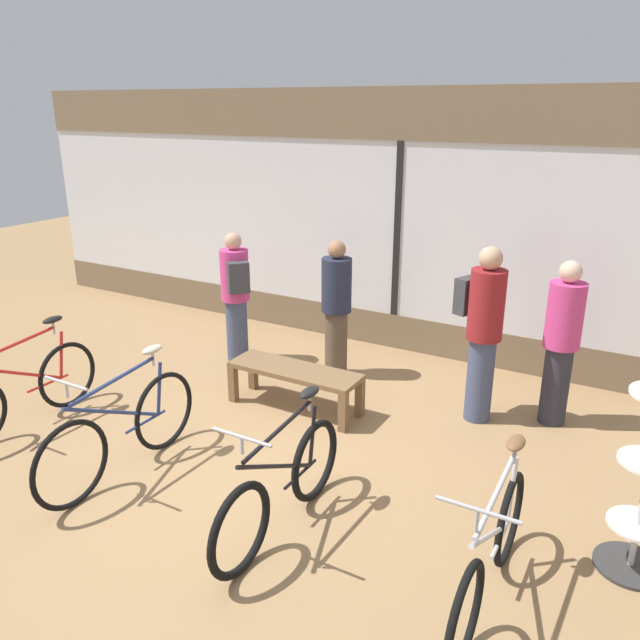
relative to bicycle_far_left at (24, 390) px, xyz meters
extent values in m
plane|color=#99754C|center=(2.28, 0.30, -0.39)|extent=(24.00, 24.00, 0.00)
cube|color=#7A664C|center=(2.28, 3.74, -0.16)|extent=(12.00, 0.08, 0.45)
cube|color=white|center=(2.28, 3.74, 1.14)|extent=(12.00, 0.04, 2.15)
cube|color=#7A664C|center=(2.28, 3.74, 2.51)|extent=(12.00, 0.08, 0.60)
cube|color=black|center=(2.28, 3.71, 1.14)|extent=(0.08, 0.02, 2.15)
torus|color=black|center=(0.00, 0.51, -0.04)|extent=(0.05, 0.69, 0.69)
cylinder|color=red|center=(0.00, -0.06, 0.20)|extent=(0.03, 0.98, 0.51)
cylinder|color=red|center=(0.00, 0.47, 0.20)|extent=(0.03, 0.11, 0.49)
cylinder|color=red|center=(0.00, -0.03, 0.47)|extent=(0.03, 0.91, 0.10)
cylinder|color=red|center=(0.00, 0.27, -0.04)|extent=(0.03, 0.47, 0.03)
cylinder|color=#B2B2B7|center=(0.00, 0.43, 0.51)|extent=(0.02, 0.02, 0.14)
ellipsoid|color=black|center=(0.00, 0.43, 0.59)|extent=(0.11, 0.22, 0.06)
torus|color=black|center=(1.46, 0.38, -0.03)|extent=(0.05, 0.72, 0.72)
torus|color=black|center=(1.46, -0.65, -0.03)|extent=(0.05, 0.72, 0.72)
cylinder|color=navy|center=(1.46, -0.17, 0.21)|extent=(0.03, 0.97, 0.51)
cylinder|color=navy|center=(1.46, 0.34, 0.21)|extent=(0.03, 0.11, 0.49)
cylinder|color=navy|center=(1.46, -0.14, 0.49)|extent=(0.03, 0.90, 0.10)
cylinder|color=navy|center=(1.46, 0.15, -0.03)|extent=(0.03, 0.47, 0.03)
cylinder|color=#B2B2B7|center=(1.46, 0.30, 0.52)|extent=(0.02, 0.02, 0.14)
ellipsoid|color=#B2A893|center=(1.46, 0.30, 0.60)|extent=(0.11, 0.22, 0.06)
cylinder|color=#B2B2B7|center=(1.46, -0.59, 0.58)|extent=(0.02, 0.02, 0.12)
cylinder|color=#ADADB2|center=(1.46, -0.59, 0.64)|extent=(0.46, 0.02, 0.02)
torus|color=black|center=(3.04, 0.39, -0.06)|extent=(0.06, 0.66, 0.66)
torus|color=black|center=(3.04, -0.60, -0.06)|extent=(0.06, 0.66, 0.66)
cylinder|color=black|center=(3.04, -0.15, 0.18)|extent=(0.03, 0.92, 0.51)
cylinder|color=black|center=(3.04, 0.35, 0.18)|extent=(0.03, 0.11, 0.49)
cylinder|color=black|center=(3.04, -0.12, 0.46)|extent=(0.03, 0.85, 0.10)
cylinder|color=black|center=(3.04, 0.16, -0.06)|extent=(0.03, 0.44, 0.03)
cylinder|color=#B2B2B7|center=(3.04, 0.31, 0.49)|extent=(0.02, 0.02, 0.14)
ellipsoid|color=black|center=(3.04, 0.31, 0.57)|extent=(0.11, 0.22, 0.06)
cylinder|color=#B2B2B7|center=(3.04, -0.54, 0.55)|extent=(0.02, 0.02, 0.12)
cylinder|color=#ADADB2|center=(3.04, -0.54, 0.61)|extent=(0.46, 0.02, 0.02)
torus|color=black|center=(4.56, 0.41, -0.06)|extent=(0.05, 0.65, 0.65)
torus|color=black|center=(4.56, -0.59, -0.06)|extent=(0.05, 0.65, 0.65)
cylinder|color=#BCBCC1|center=(4.56, -0.13, 0.18)|extent=(0.03, 0.94, 0.51)
cylinder|color=#BCBCC1|center=(4.56, 0.37, 0.18)|extent=(0.03, 0.11, 0.49)
cylinder|color=#BCBCC1|center=(4.56, -0.10, 0.45)|extent=(0.03, 0.87, 0.10)
cylinder|color=#BCBCC1|center=(4.56, 0.19, -0.06)|extent=(0.03, 0.45, 0.03)
cylinder|color=#B2B2B7|center=(4.56, 0.33, 0.49)|extent=(0.02, 0.02, 0.14)
ellipsoid|color=brown|center=(4.56, 0.33, 0.57)|extent=(0.11, 0.22, 0.06)
cylinder|color=#B2B2B7|center=(4.56, -0.53, 0.55)|extent=(0.02, 0.02, 0.12)
cylinder|color=#ADADB2|center=(4.56, -0.53, 0.61)|extent=(0.46, 0.02, 0.02)
cylinder|color=#333333|center=(5.33, 0.75, -0.37)|extent=(0.48, 0.48, 0.03)
cylinder|color=white|center=(5.33, 0.75, -0.04)|extent=(0.40, 0.40, 0.02)
cube|color=brown|center=(2.08, 1.62, 0.04)|extent=(1.40, 0.44, 0.05)
cube|color=brown|center=(1.42, 1.44, -0.19)|extent=(0.08, 0.08, 0.40)
cube|color=brown|center=(2.74, 1.44, -0.19)|extent=(0.08, 0.08, 0.40)
cube|color=brown|center=(1.42, 1.80, -0.19)|extent=(0.08, 0.08, 0.40)
cube|color=brown|center=(2.74, 1.80, -0.19)|extent=(0.08, 0.08, 0.40)
cylinder|color=#2D2D38|center=(4.46, 2.64, 0.01)|extent=(0.37, 0.37, 0.80)
cylinder|color=#D13D84|center=(4.46, 2.64, 0.73)|extent=(0.48, 0.48, 0.64)
sphere|color=beige|center=(4.46, 2.64, 1.16)|extent=(0.21, 0.21, 0.21)
cylinder|color=#424C6B|center=(3.79, 2.34, 0.04)|extent=(0.34, 0.34, 0.86)
cylinder|color=maroon|center=(3.79, 2.34, 0.82)|extent=(0.45, 0.45, 0.68)
sphere|color=tan|center=(3.79, 2.34, 1.27)|extent=(0.22, 0.22, 0.22)
cube|color=#38383D|center=(3.57, 2.43, 0.85)|extent=(0.22, 0.28, 0.36)
cylinder|color=brown|center=(2.03, 2.60, 0.00)|extent=(0.35, 0.35, 0.78)
cylinder|color=#23283D|center=(2.03, 2.60, 0.70)|extent=(0.45, 0.45, 0.61)
sphere|color=#9E7051|center=(2.03, 2.60, 1.10)|extent=(0.20, 0.20, 0.20)
cylinder|color=#424C6B|center=(0.77, 2.39, 0.00)|extent=(0.37, 0.37, 0.78)
cylinder|color=#D13D84|center=(0.77, 2.39, 0.70)|extent=(0.48, 0.48, 0.61)
sphere|color=tan|center=(0.77, 2.39, 1.10)|extent=(0.20, 0.20, 0.20)
cube|color=#38383D|center=(0.95, 2.23, 0.73)|extent=(0.26, 0.27, 0.36)
camera|label=1|loc=(5.21, -3.33, 2.62)|focal=35.00mm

